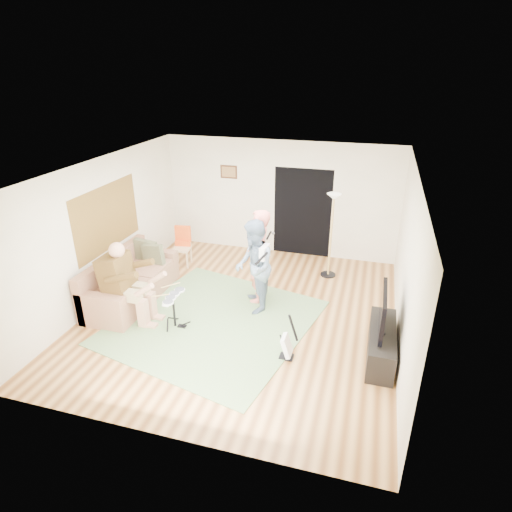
{
  "coord_description": "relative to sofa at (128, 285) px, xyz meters",
  "views": [
    {
      "loc": [
        2.13,
        -6.46,
        4.27
      ],
      "look_at": [
        0.19,
        0.3,
        1.07
      ],
      "focal_mm": 30.0,
      "sensor_mm": 36.0,
      "label": 1
    }
  ],
  "objects": [
    {
      "name": "guitar_spare",
      "position": [
        3.39,
        -0.97,
        -0.07
      ],
      "size": [
        0.29,
        0.26,
        0.8
      ],
      "color": "black",
      "rests_on": "floor"
    },
    {
      "name": "drummer",
      "position": [
        0.45,
        -0.65,
        0.28
      ],
      "size": [
        0.97,
        0.54,
        1.49
      ],
      "color": "brown",
      "rests_on": "sofa"
    },
    {
      "name": "television",
      "position": [
        4.75,
        -0.54,
        0.55
      ],
      "size": [
        0.06,
        1.0,
        0.63
      ],
      "primitive_type": "cube",
      "color": "black",
      "rests_on": "tv_cabinet"
    },
    {
      "name": "drum_kit",
      "position": [
        1.3,
        -0.65,
        -0.02
      ],
      "size": [
        0.35,
        0.63,
        0.65
      ],
      "color": "black",
      "rests_on": "floor"
    },
    {
      "name": "ceiling",
      "position": [
        2.3,
        0.08,
        2.4
      ],
      "size": [
        6.0,
        6.0,
        0.0
      ],
      "primitive_type": "plane",
      "rotation": [
        3.14,
        0.0,
        0.0
      ],
      "color": "white",
      "rests_on": "walls"
    },
    {
      "name": "sofa",
      "position": [
        0.0,
        0.0,
        0.0
      ],
      "size": [
        0.92,
        2.24,
        0.91
      ],
      "color": "#9A684D",
      "rests_on": "floor"
    },
    {
      "name": "area_rug",
      "position": [
        1.91,
        -0.34,
        -0.29
      ],
      "size": [
        3.82,
        3.93,
        0.02
      ],
      "primitive_type": "cube",
      "rotation": [
        0.0,
        0.0,
        -0.22
      ],
      "color": "#5E814E",
      "rests_on": "floor"
    },
    {
      "name": "picture_frame",
      "position": [
        1.05,
        3.07,
        1.6
      ],
      "size": [
        0.42,
        0.03,
        0.32
      ],
      "primitive_type": "cube",
      "color": "#3F2314",
      "rests_on": "walls"
    },
    {
      "name": "walls",
      "position": [
        2.3,
        0.08,
        1.05
      ],
      "size": [
        5.5,
        6.0,
        2.7
      ],
      "primitive_type": null,
      "color": "#EEE4CE",
      "rests_on": "floor"
    },
    {
      "name": "window_blinds",
      "position": [
        -0.44,
        0.28,
        1.25
      ],
      "size": [
        0.0,
        2.05,
        2.05
      ],
      "primitive_type": "plane",
      "rotation": [
        1.57,
        0.0,
        1.57
      ],
      "color": "olive",
      "rests_on": "walls"
    },
    {
      "name": "guitar_held",
      "position": [
        2.67,
        0.31,
        0.89
      ],
      "size": [
        0.19,
        0.61,
        0.26
      ],
      "primitive_type": null,
      "rotation": [
        0.0,
        0.0,
        -0.13
      ],
      "color": "white",
      "rests_on": "guitarist"
    },
    {
      "name": "tv_cabinet",
      "position": [
        4.8,
        -0.54,
        -0.05
      ],
      "size": [
        0.4,
        1.4,
        0.5
      ],
      "primitive_type": "cube",
      "color": "black",
      "rests_on": "floor"
    },
    {
      "name": "floor",
      "position": [
        2.3,
        0.08,
        -0.3
      ],
      "size": [
        6.0,
        6.0,
        0.0
      ],
      "primitive_type": "plane",
      "color": "brown",
      "rests_on": "ground"
    },
    {
      "name": "torchiere_lamp",
      "position": [
        3.64,
        2.1,
        0.96
      ],
      "size": [
        0.33,
        0.33,
        1.84
      ],
      "color": "black",
      "rests_on": "floor"
    },
    {
      "name": "doorway",
      "position": [
        2.85,
        3.07,
        0.75
      ],
      "size": [
        2.1,
        0.0,
        2.1
      ],
      "primitive_type": "plane",
      "rotation": [
        1.57,
        0.0,
        0.0
      ],
      "color": "black",
      "rests_on": "walls"
    },
    {
      "name": "singer",
      "position": [
        2.45,
        0.67,
        0.62
      ],
      "size": [
        0.45,
        0.68,
        1.84
      ],
      "primitive_type": "imported",
      "rotation": [
        0.0,
        0.0,
        -1.56
      ],
      "color": "#DB6B5F",
      "rests_on": "floor"
    },
    {
      "name": "guitarist",
      "position": [
        2.47,
        0.31,
        0.58
      ],
      "size": [
        0.93,
        1.04,
        1.76
      ],
      "primitive_type": "imported",
      "rotation": [
        0.0,
        0.0,
        -1.2
      ],
      "color": "slate",
      "rests_on": "floor"
    },
    {
      "name": "microphone",
      "position": [
        2.65,
        0.67,
        1.08
      ],
      "size": [
        0.06,
        0.06,
        0.24
      ],
      "primitive_type": null,
      "color": "black",
      "rests_on": "singer"
    },
    {
      "name": "dining_chair",
      "position": [
        0.36,
        1.74,
        0.02
      ],
      "size": [
        0.43,
        0.45,
        0.89
      ],
      "rotation": [
        0.0,
        0.0,
        0.14
      ],
      "color": "beige",
      "rests_on": "floor"
    }
  ]
}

